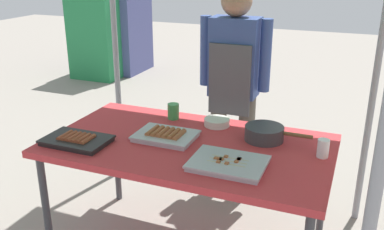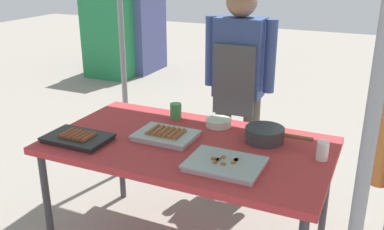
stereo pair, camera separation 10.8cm
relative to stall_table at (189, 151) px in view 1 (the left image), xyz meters
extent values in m
cube|color=#C63338|center=(0.00, 0.00, 0.03)|extent=(1.60, 0.90, 0.04)
cylinder|color=#3F3F44|center=(-0.74, -0.39, -0.34)|extent=(0.04, 0.04, 0.71)
cylinder|color=#3F3F44|center=(-0.74, 0.39, -0.34)|extent=(0.04, 0.04, 0.71)
cylinder|color=#3F3F44|center=(0.74, 0.39, -0.34)|extent=(0.04, 0.04, 0.71)
cylinder|color=gray|center=(0.95, -0.80, 0.43)|extent=(0.04, 0.04, 2.26)
cylinder|color=gray|center=(-0.95, 0.80, 0.43)|extent=(0.04, 0.04, 2.26)
cylinder|color=gray|center=(0.95, 0.80, 0.43)|extent=(0.04, 0.04, 2.26)
cube|color=#ADADB2|center=(-0.14, 0.00, 0.06)|extent=(0.33, 0.25, 0.02)
cube|color=#ADADB2|center=(-0.14, 0.00, 0.08)|extent=(0.35, 0.26, 0.01)
cylinder|color=#9E512D|center=(-0.23, 0.00, 0.09)|extent=(0.03, 0.14, 0.03)
cylinder|color=#9E512D|center=(-0.20, 0.00, 0.09)|extent=(0.03, 0.14, 0.03)
cylinder|color=#9E512D|center=(-0.16, 0.00, 0.09)|extent=(0.03, 0.14, 0.03)
cylinder|color=#9E512D|center=(-0.13, 0.00, 0.09)|extent=(0.03, 0.14, 0.03)
cylinder|color=#9E512D|center=(-0.09, 0.00, 0.09)|extent=(0.03, 0.14, 0.03)
cylinder|color=#9E512D|center=(-0.06, 0.00, 0.09)|extent=(0.03, 0.14, 0.03)
cube|color=#ADADB2|center=(0.30, -0.20, 0.06)|extent=(0.37, 0.27, 0.02)
cube|color=#ADADB2|center=(0.30, -0.20, 0.08)|extent=(0.38, 0.28, 0.01)
cylinder|color=tan|center=(0.30, -0.24, 0.08)|extent=(0.20, 0.01, 0.01)
cube|color=#9E512D|center=(0.26, -0.24, 0.08)|extent=(0.02, 0.02, 0.02)
cube|color=#9E512D|center=(0.30, -0.24, 0.08)|extent=(0.02, 0.02, 0.02)
cylinder|color=tan|center=(0.30, -0.20, 0.08)|extent=(0.20, 0.01, 0.01)
cube|color=#9E512D|center=(0.26, -0.20, 0.08)|extent=(0.02, 0.02, 0.02)
cube|color=#9E512D|center=(0.26, -0.20, 0.08)|extent=(0.02, 0.02, 0.02)
cube|color=#9E512D|center=(0.23, -0.20, 0.08)|extent=(0.02, 0.02, 0.02)
cube|color=#9E512D|center=(0.34, -0.20, 0.08)|extent=(0.02, 0.02, 0.02)
cylinder|color=tan|center=(0.30, -0.17, 0.08)|extent=(0.20, 0.01, 0.01)
cube|color=#9E512D|center=(0.35, -0.17, 0.08)|extent=(0.02, 0.02, 0.02)
cube|color=#9E512D|center=(0.28, -0.17, 0.08)|extent=(0.02, 0.02, 0.02)
cube|color=#9E512D|center=(0.34, -0.17, 0.08)|extent=(0.02, 0.02, 0.02)
cube|color=black|center=(-0.59, -0.25, 0.06)|extent=(0.36, 0.23, 0.02)
cube|color=black|center=(-0.59, -0.25, 0.08)|extent=(0.37, 0.24, 0.01)
cylinder|color=brown|center=(-0.66, -0.25, 0.09)|extent=(0.03, 0.12, 0.03)
cylinder|color=brown|center=(-0.63, -0.25, 0.09)|extent=(0.03, 0.12, 0.03)
cylinder|color=brown|center=(-0.60, -0.25, 0.09)|extent=(0.03, 0.12, 0.03)
cylinder|color=brown|center=(-0.57, -0.25, 0.09)|extent=(0.03, 0.12, 0.03)
cylinder|color=brown|center=(-0.54, -0.25, 0.09)|extent=(0.03, 0.12, 0.03)
cylinder|color=brown|center=(-0.51, -0.25, 0.09)|extent=(0.03, 0.12, 0.03)
cylinder|color=#38383A|center=(0.39, 0.20, 0.09)|extent=(0.22, 0.22, 0.08)
cylinder|color=brown|center=(0.58, 0.20, 0.11)|extent=(0.16, 0.02, 0.02)
cylinder|color=#386B33|center=(0.39, 0.20, 0.13)|extent=(0.21, 0.21, 0.01)
cylinder|color=silver|center=(0.06, 0.31, 0.08)|extent=(0.16, 0.16, 0.05)
cylinder|color=#3F994C|center=(-0.24, 0.32, 0.10)|extent=(0.07, 0.07, 0.10)
cylinder|color=white|center=(0.73, 0.09, 0.10)|extent=(0.06, 0.06, 0.10)
cylinder|color=#595147|center=(-0.10, 0.83, -0.30)|extent=(0.12, 0.12, 0.79)
cylinder|color=#595147|center=(0.12, 0.83, -0.30)|extent=(0.12, 0.12, 0.79)
cube|color=#384C8C|center=(0.01, 0.83, 0.38)|extent=(0.34, 0.20, 0.56)
cube|color=#4C4C51|center=(0.01, 0.72, 0.24)|extent=(0.30, 0.02, 0.51)
cylinder|color=#384C8C|center=(-0.21, 0.83, 0.40)|extent=(0.08, 0.08, 0.51)
cylinder|color=#384C8C|center=(0.23, 0.83, 0.40)|extent=(0.08, 0.08, 0.51)
sphere|color=#9E7256|center=(0.01, 0.83, 0.76)|extent=(0.21, 0.21, 0.21)
cube|color=#237F47|center=(-2.87, 3.46, 0.22)|extent=(0.70, 0.73, 1.83)
cube|color=#4C518C|center=(-2.82, 3.87, 0.27)|extent=(0.86, 0.78, 1.93)
camera|label=1|loc=(0.86, -2.09, 1.05)|focal=40.54mm
camera|label=2|loc=(0.96, -2.05, 1.05)|focal=40.54mm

